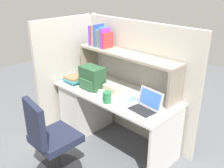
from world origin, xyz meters
name	(u,v)px	position (x,y,z in m)	size (l,w,h in m)	color
ground_plane	(115,141)	(0.00, 0.00, 0.00)	(8.00, 8.00, 0.00)	#595B60
desk	(94,105)	(-0.39, 0.00, 0.40)	(1.60, 0.70, 0.73)	silver
cubicle_partition_rear	(135,80)	(0.00, 0.38, 0.78)	(1.84, 0.05, 1.55)	#B2ADA0
cubicle_partition_left	(69,73)	(-0.85, -0.05, 0.78)	(0.05, 1.06, 1.55)	#B2ADA0
overhead_hutch	(126,61)	(0.00, 0.20, 1.08)	(1.44, 0.28, 0.45)	gray
reference_books_on_shelf	(100,37)	(-0.47, 0.20, 1.31)	(0.31, 0.18, 0.29)	blue
laptop	(145,106)	(0.56, -0.12, 0.78)	(0.33, 0.29, 0.22)	#B7BABF
backpack	(92,78)	(-0.29, -0.11, 0.87)	(0.30, 0.23, 0.28)	#264C2D
computer_mouse	(132,99)	(0.29, -0.03, 0.75)	(0.06, 0.10, 0.03)	#7299C6
paper_cup	(101,95)	(0.01, -0.24, 0.78)	(0.08, 0.08, 0.10)	white
tissue_box	(112,89)	(0.00, -0.05, 0.78)	(0.22, 0.12, 0.10)	#BFB299
snack_canister	(107,97)	(0.14, -0.27, 0.80)	(0.10, 0.10, 0.13)	#26723F
desk_book_stack	(73,79)	(-0.60, -0.17, 0.77)	(0.25, 0.19, 0.08)	blue
office_chair	(51,145)	(-0.06, -0.91, 0.39)	(0.52, 0.52, 0.93)	black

